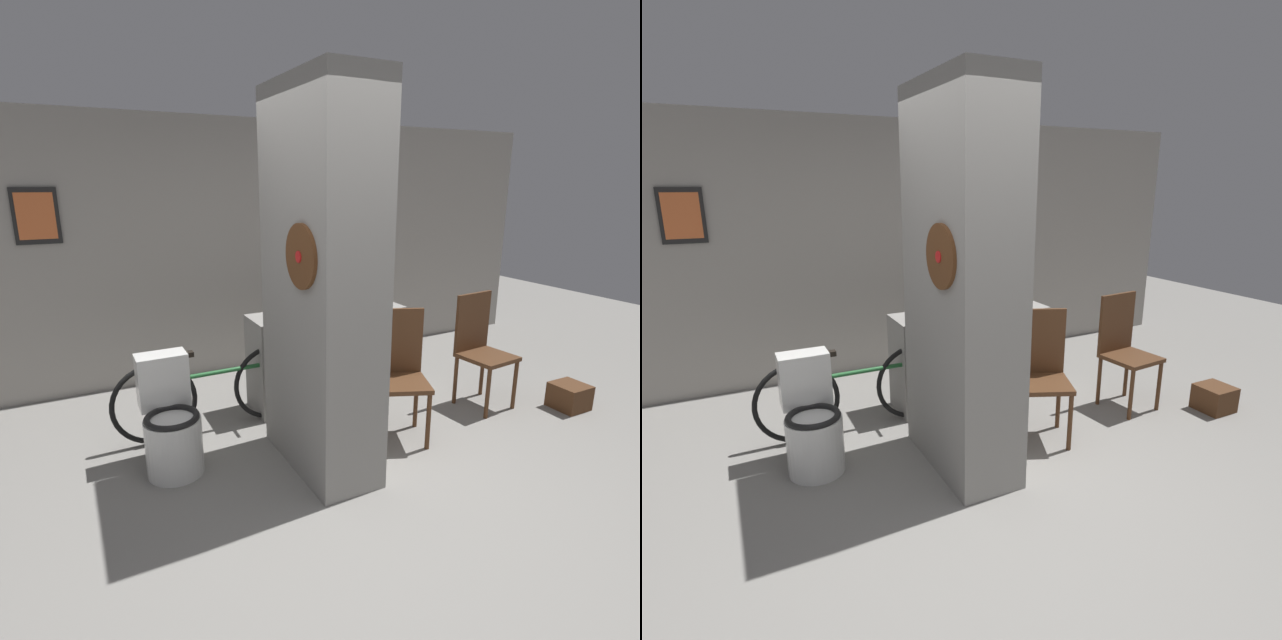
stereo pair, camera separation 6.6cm
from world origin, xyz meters
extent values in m
plane|color=gray|center=(0.00, 0.00, 0.00)|extent=(14.00, 14.00, 0.00)
cube|color=gray|center=(0.00, 2.63, 1.30)|extent=(8.00, 0.06, 2.60)
cube|color=black|center=(-1.60, 2.58, 1.70)|extent=(0.36, 0.02, 0.48)
cube|color=#D86633|center=(-1.60, 2.57, 1.70)|extent=(0.30, 0.01, 0.39)
cube|color=black|center=(1.50, 2.58, 1.55)|extent=(0.44, 0.02, 0.34)
cube|color=teal|center=(1.50, 2.57, 1.55)|extent=(0.36, 0.01, 0.28)
cube|color=black|center=(0.70, 2.58, 1.85)|extent=(0.28, 0.02, 0.38)
cube|color=#4C9959|center=(0.70, 2.57, 1.85)|extent=(0.23, 0.01, 0.31)
cube|color=gray|center=(0.08, 0.51, 1.30)|extent=(0.46, 1.02, 2.60)
cylinder|color=#593319|center=(-0.17, 0.30, 1.55)|extent=(0.03, 0.40, 0.40)
cylinder|color=red|center=(-0.18, 0.30, 1.55)|extent=(0.01, 0.07, 0.07)
cube|color=gray|center=(0.64, 1.47, 0.43)|extent=(1.45, 0.44, 0.85)
cylinder|color=silver|center=(-0.91, 0.83, 0.21)|extent=(0.39, 0.39, 0.41)
torus|color=black|center=(-0.91, 0.83, 0.42)|extent=(0.38, 0.38, 0.04)
cube|color=silver|center=(-0.91, 1.09, 0.61)|extent=(0.35, 0.20, 0.39)
cylinder|color=#4C2D19|center=(0.54, 0.42, 0.23)|extent=(0.04, 0.04, 0.46)
cylinder|color=#4C2D19|center=(0.88, 0.28, 0.23)|extent=(0.04, 0.04, 0.46)
cylinder|color=#4C2D19|center=(0.68, 0.76, 0.23)|extent=(0.04, 0.04, 0.46)
cylinder|color=#4C2D19|center=(1.02, 0.61, 0.23)|extent=(0.04, 0.04, 0.46)
cube|color=#4C2D19|center=(0.78, 0.52, 0.47)|extent=(0.55, 0.55, 0.04)
cube|color=#4C2D19|center=(0.86, 0.70, 0.76)|extent=(0.40, 0.19, 0.53)
cylinder|color=#4C2D19|center=(1.66, 0.45, 0.23)|extent=(0.04, 0.04, 0.46)
cylinder|color=#4C2D19|center=(2.02, 0.49, 0.23)|extent=(0.04, 0.04, 0.46)
cylinder|color=#4C2D19|center=(1.63, 0.81, 0.23)|extent=(0.04, 0.04, 0.46)
cylinder|color=#4C2D19|center=(1.99, 0.85, 0.23)|extent=(0.04, 0.04, 0.46)
cube|color=#4C2D19|center=(1.83, 0.65, 0.47)|extent=(0.46, 0.46, 0.04)
cube|color=#4C2D19|center=(1.81, 0.84, 0.76)|extent=(0.42, 0.07, 0.53)
torus|color=black|center=(-0.95, 1.32, 0.33)|extent=(0.66, 0.04, 0.66)
torus|color=black|center=(0.02, 1.32, 0.33)|extent=(0.66, 0.04, 0.66)
cylinder|color=#266633|center=(-0.46, 1.32, 0.50)|extent=(0.89, 0.04, 0.04)
cylinder|color=#266633|center=(-0.70, 1.32, 0.50)|extent=(0.03, 0.03, 0.34)
cylinder|color=#266633|center=(-0.03, 1.32, 0.50)|extent=(0.03, 0.03, 0.31)
cube|color=black|center=(-0.70, 1.32, 0.69)|extent=(0.16, 0.06, 0.04)
cylinder|color=#262626|center=(-0.03, 1.32, 0.65)|extent=(0.03, 0.42, 0.03)
cylinder|color=olive|center=(0.35, 1.45, 0.96)|extent=(0.09, 0.09, 0.22)
cylinder|color=olive|center=(0.35, 1.45, 1.12)|extent=(0.03, 0.03, 0.09)
sphere|color=#333333|center=(0.35, 1.45, 1.18)|extent=(0.04, 0.04, 0.04)
cube|color=#4C2D19|center=(2.48, 0.26, 0.11)|extent=(0.28, 0.28, 0.23)
camera|label=1|loc=(-1.43, -2.40, 1.99)|focal=28.00mm
camera|label=2|loc=(-1.37, -2.43, 1.99)|focal=28.00mm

